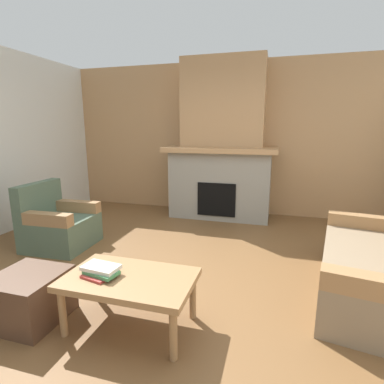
{
  "coord_description": "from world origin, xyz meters",
  "views": [
    {
      "loc": [
        0.92,
        -2.49,
        1.55
      ],
      "look_at": [
        -0.06,
        0.95,
        0.77
      ],
      "focal_mm": 27.75,
      "sensor_mm": 36.0,
      "label": 1
    }
  ],
  "objects_px": {
    "fireplace": "(221,151)",
    "couch": "(379,267)",
    "coffee_table": "(130,283)",
    "ottoman": "(30,297)",
    "armchair": "(58,225)"
  },
  "relations": [
    {
      "from": "fireplace",
      "to": "armchair",
      "type": "xyz_separation_m",
      "value": [
        -1.81,
        -2.01,
        -0.87
      ]
    },
    {
      "from": "couch",
      "to": "ottoman",
      "type": "height_order",
      "value": "couch"
    },
    {
      "from": "fireplace",
      "to": "couch",
      "type": "relative_size",
      "value": 1.41
    },
    {
      "from": "couch",
      "to": "ottoman",
      "type": "relative_size",
      "value": 3.69
    },
    {
      "from": "fireplace",
      "to": "couch",
      "type": "height_order",
      "value": "fireplace"
    },
    {
      "from": "ottoman",
      "to": "fireplace",
      "type": "bearing_deg",
      "value": 74.39
    },
    {
      "from": "armchair",
      "to": "ottoman",
      "type": "height_order",
      "value": "armchair"
    },
    {
      "from": "ottoman",
      "to": "coffee_table",
      "type": "bearing_deg",
      "value": 9.89
    },
    {
      "from": "fireplace",
      "to": "ottoman",
      "type": "bearing_deg",
      "value": -105.61
    },
    {
      "from": "couch",
      "to": "armchair",
      "type": "distance_m",
      "value": 3.72
    },
    {
      "from": "couch",
      "to": "coffee_table",
      "type": "bearing_deg",
      "value": -152.53
    },
    {
      "from": "couch",
      "to": "ottoman",
      "type": "distance_m",
      "value": 3.09
    },
    {
      "from": "armchair",
      "to": "ottoman",
      "type": "xyz_separation_m",
      "value": [
        0.86,
        -1.38,
        -0.09
      ]
    },
    {
      "from": "coffee_table",
      "to": "ottoman",
      "type": "xyz_separation_m",
      "value": [
        -0.83,
        -0.15,
        -0.18
      ]
    },
    {
      "from": "armchair",
      "to": "coffee_table",
      "type": "bearing_deg",
      "value": -36.0
    }
  ]
}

